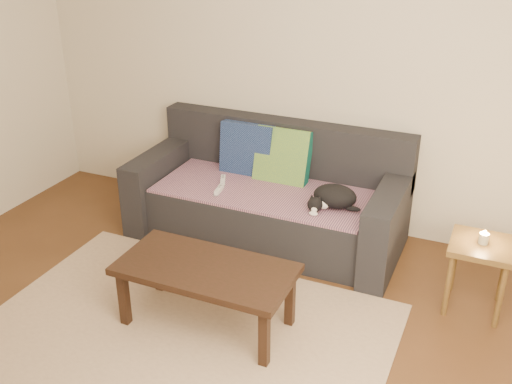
% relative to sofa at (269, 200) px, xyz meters
% --- Properties ---
extents(ground, '(4.50, 4.50, 0.00)m').
position_rel_sofa_xyz_m(ground, '(0.00, -1.57, -0.31)').
color(ground, brown).
rests_on(ground, ground).
extents(back_wall, '(4.50, 0.04, 2.60)m').
position_rel_sofa_xyz_m(back_wall, '(0.00, 0.43, 0.99)').
color(back_wall, beige).
rests_on(back_wall, ground).
extents(sofa, '(2.10, 0.94, 0.87)m').
position_rel_sofa_xyz_m(sofa, '(0.00, 0.00, 0.00)').
color(sofa, '#232328').
rests_on(sofa, ground).
extents(throw_blanket, '(1.66, 0.74, 0.02)m').
position_rel_sofa_xyz_m(throw_blanket, '(0.00, -0.09, 0.12)').
color(throw_blanket, '#472A4F').
rests_on(throw_blanket, sofa).
extents(cushion_navy, '(0.44, 0.16, 0.45)m').
position_rel_sofa_xyz_m(cushion_navy, '(-0.27, 0.17, 0.32)').
color(cushion_navy, '#101F45').
rests_on(cushion_navy, throw_blanket).
extents(cushion_green, '(0.44, 0.23, 0.45)m').
position_rel_sofa_xyz_m(cushion_green, '(0.04, 0.17, 0.32)').
color(cushion_green, '#0E5A4F').
rests_on(cushion_green, throw_blanket).
extents(cat, '(0.39, 0.37, 0.17)m').
position_rel_sofa_xyz_m(cat, '(0.57, -0.17, 0.21)').
color(cat, black).
rests_on(cat, throw_blanket).
extents(wii_remote_a, '(0.09, 0.15, 0.03)m').
position_rel_sofa_xyz_m(wii_remote_a, '(-0.36, -0.09, 0.15)').
color(wii_remote_a, white).
rests_on(wii_remote_a, throw_blanket).
extents(wii_remote_b, '(0.06, 0.15, 0.03)m').
position_rel_sofa_xyz_m(wii_remote_b, '(-0.31, -0.26, 0.15)').
color(wii_remote_b, white).
rests_on(wii_remote_b, throw_blanket).
extents(side_table, '(0.39, 0.39, 0.49)m').
position_rel_sofa_xyz_m(side_table, '(1.61, -0.37, 0.09)').
color(side_table, brown).
rests_on(side_table, ground).
extents(candle, '(0.06, 0.06, 0.09)m').
position_rel_sofa_xyz_m(candle, '(1.61, -0.37, 0.22)').
color(candle, beige).
rests_on(candle, side_table).
extents(rug, '(2.50, 1.80, 0.01)m').
position_rel_sofa_xyz_m(rug, '(0.00, -1.42, -0.30)').
color(rug, tan).
rests_on(rug, ground).
extents(coffee_table, '(1.08, 0.54, 0.43)m').
position_rel_sofa_xyz_m(coffee_table, '(0.09, -1.23, 0.07)').
color(coffee_table, black).
rests_on(coffee_table, rug).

